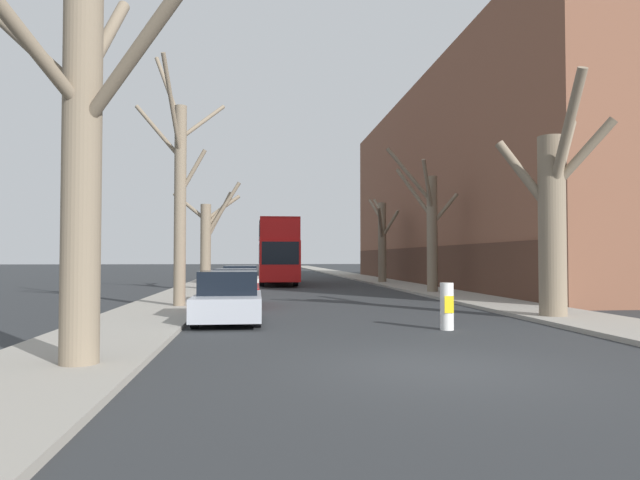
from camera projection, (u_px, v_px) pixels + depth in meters
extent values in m
plane|color=#2B2D30|center=(437.00, 368.00, 9.40)|extent=(300.00, 300.00, 0.00)
cube|color=gray|center=(224.00, 275.00, 58.38)|extent=(2.87, 120.00, 0.12)
cube|color=gray|center=(345.00, 274.00, 59.77)|extent=(2.87, 120.00, 0.12)
cube|color=brown|center=(481.00, 186.00, 39.92)|extent=(10.00, 39.51, 13.65)
cube|color=#492D21|center=(412.00, 266.00, 39.20)|extent=(0.12, 38.72, 2.50)
cylinder|color=#7A6B56|center=(82.00, 162.00, 9.27)|extent=(0.62, 0.62, 6.75)
cylinder|color=#7A6B56|center=(105.00, 41.00, 9.96)|extent=(0.62, 1.45, 1.93)
cylinder|color=#7A6B56|center=(136.00, 52.00, 8.74)|extent=(2.21, 1.64, 2.23)
cylinder|color=#7A6B56|center=(31.00, 47.00, 9.67)|extent=(2.19, 1.16, 2.00)
cylinder|color=#7A6B56|center=(15.00, 24.00, 8.08)|extent=(1.43, 2.57, 1.97)
cylinder|color=#7A6B56|center=(180.00, 207.00, 20.35)|extent=(0.42, 0.42, 7.28)
cylinder|color=#7A6B56|center=(172.00, 107.00, 19.50)|extent=(0.50, 2.03, 3.14)
cylinder|color=#7A6B56|center=(158.00, 132.00, 20.73)|extent=(1.86, 0.96, 2.13)
cylinder|color=#7A6B56|center=(203.00, 121.00, 21.71)|extent=(1.53, 2.54, 1.93)
cylinder|color=#7A6B56|center=(168.00, 90.00, 20.93)|extent=(1.24, 1.22, 2.78)
cylinder|color=#7A6B56|center=(193.00, 172.00, 20.38)|extent=(1.02, 0.26, 1.64)
cylinder|color=#7A6B56|center=(206.00, 247.00, 31.46)|extent=(0.57, 0.57, 4.78)
cylinder|color=#7A6B56|center=(218.00, 217.00, 31.88)|extent=(1.58, 0.85, 2.90)
cylinder|color=#7A6B56|center=(218.00, 212.00, 31.79)|extent=(1.55, 0.63, 1.88)
cylinder|color=#7A6B56|center=(223.00, 208.00, 32.25)|extent=(1.98, 1.48, 1.63)
cylinder|color=#7A6B56|center=(223.00, 209.00, 31.55)|extent=(2.03, 0.37, 3.11)
cylinder|color=#7A6B56|center=(190.00, 207.00, 31.94)|extent=(2.06, 1.26, 1.70)
cylinder|color=#7A6B56|center=(552.00, 228.00, 16.83)|extent=(0.79, 0.79, 5.42)
cylinder|color=#7A6B56|center=(566.00, 134.00, 15.95)|extent=(0.41, 2.16, 3.28)
cylinder|color=#7A6B56|center=(525.00, 177.00, 17.17)|extent=(1.62, 1.10, 2.32)
cylinder|color=#7A6B56|center=(562.00, 160.00, 17.49)|extent=(1.65, 1.43, 2.75)
cylinder|color=#7A6B56|center=(582.00, 155.00, 16.43)|extent=(1.63, 1.41, 2.04)
cylinder|color=#7A6B56|center=(432.00, 235.00, 28.75)|extent=(0.54, 0.54, 5.94)
cylinder|color=#7A6B56|center=(428.00, 187.00, 28.17)|extent=(1.04, 1.46, 2.57)
cylinder|color=#7A6B56|center=(444.00, 209.00, 28.70)|extent=(1.39, 0.54, 1.64)
cylinder|color=#7A6B56|center=(414.00, 193.00, 29.31)|extent=(1.73, 1.39, 2.70)
cylinder|color=#7A6B56|center=(410.00, 175.00, 28.87)|extent=(2.39, 0.51, 2.89)
cylinder|color=#7A6B56|center=(382.00, 243.00, 40.01)|extent=(0.57, 0.57, 5.68)
cylinder|color=#7A6B56|center=(376.00, 210.00, 40.84)|extent=(0.79, 1.78, 1.77)
cylinder|color=#7A6B56|center=(390.00, 224.00, 39.48)|extent=(1.10, 1.49, 1.95)
cylinder|color=#7A6B56|center=(378.00, 207.00, 40.79)|extent=(0.46, 1.59, 1.26)
cylinder|color=#7A6B56|center=(381.00, 220.00, 40.89)|extent=(0.43, 1.79, 1.50)
cylinder|color=#7A6B56|center=(380.00, 223.00, 38.70)|extent=(1.04, 2.81, 2.08)
cube|color=red|center=(277.00, 261.00, 39.29)|extent=(2.48, 10.66, 2.52)
cube|color=red|center=(277.00, 233.00, 39.35)|extent=(2.43, 10.45, 1.32)
cube|color=#A91111|center=(277.00, 223.00, 39.37)|extent=(2.43, 10.45, 0.12)
cube|color=black|center=(277.00, 254.00, 39.31)|extent=(2.51, 9.38, 1.31)
cube|color=black|center=(277.00, 232.00, 39.35)|extent=(2.51, 9.38, 1.00)
cube|color=black|center=(280.00, 253.00, 34.03)|extent=(2.23, 0.06, 1.38)
cylinder|color=black|center=(262.00, 279.00, 35.96)|extent=(0.30, 0.98, 0.98)
cylinder|color=black|center=(296.00, 279.00, 36.20)|extent=(0.30, 0.98, 0.98)
cylinder|color=black|center=(261.00, 276.00, 42.11)|extent=(0.30, 0.98, 0.98)
cylinder|color=black|center=(290.00, 275.00, 42.34)|extent=(0.30, 0.98, 0.98)
cube|color=#9EA3AD|center=(228.00, 305.00, 15.98)|extent=(1.83, 3.92, 0.62)
cube|color=black|center=(229.00, 282.00, 16.24)|extent=(1.61, 2.04, 0.65)
cylinder|color=black|center=(195.00, 316.00, 14.72)|extent=(0.20, 0.61, 0.61)
cylinder|color=black|center=(257.00, 316.00, 14.90)|extent=(0.20, 0.61, 0.61)
cylinder|color=black|center=(203.00, 308.00, 17.06)|extent=(0.20, 0.61, 0.61)
cylinder|color=black|center=(257.00, 308.00, 17.23)|extent=(0.20, 0.61, 0.61)
cube|color=maroon|center=(236.00, 293.00, 21.57)|extent=(1.76, 4.39, 0.58)
cube|color=black|center=(236.00, 277.00, 21.85)|extent=(1.55, 2.28, 0.63)
cylinder|color=black|center=(212.00, 300.00, 20.18)|extent=(0.20, 0.61, 0.61)
cylinder|color=black|center=(256.00, 300.00, 20.35)|extent=(0.20, 0.61, 0.61)
cylinder|color=black|center=(217.00, 296.00, 22.79)|extent=(0.20, 0.61, 0.61)
cylinder|color=black|center=(256.00, 295.00, 22.96)|extent=(0.20, 0.61, 0.61)
cube|color=silver|center=(240.00, 284.00, 27.76)|extent=(1.78, 4.36, 0.68)
cube|color=black|center=(241.00, 271.00, 28.04)|extent=(1.57, 2.27, 0.56)
cylinder|color=black|center=(222.00, 290.00, 26.37)|extent=(0.20, 0.66, 0.66)
cylinder|color=black|center=(256.00, 290.00, 26.54)|extent=(0.20, 0.66, 0.66)
cylinder|color=black|center=(226.00, 287.00, 28.97)|extent=(0.20, 0.66, 0.66)
cylinder|color=black|center=(256.00, 287.00, 29.14)|extent=(0.20, 0.66, 0.66)
cylinder|color=white|center=(447.00, 306.00, 14.39)|extent=(0.34, 0.34, 1.19)
cube|color=yellow|center=(449.00, 305.00, 14.22)|extent=(0.24, 0.01, 0.43)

